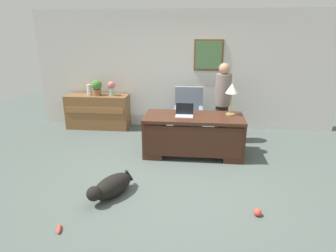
# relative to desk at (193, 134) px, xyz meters

# --- Properties ---
(ground_plane) EXTENTS (12.00, 12.00, 0.00)m
(ground_plane) POSITION_rel_desk_xyz_m (-0.27, -0.88, -0.41)
(ground_plane) COLOR #4C5651
(back_wall) EXTENTS (7.00, 0.16, 2.70)m
(back_wall) POSITION_rel_desk_xyz_m (-0.27, 1.72, 0.94)
(back_wall) COLOR silver
(back_wall) RESTS_ON ground_plane
(desk) EXTENTS (1.81, 0.81, 0.76)m
(desk) POSITION_rel_desk_xyz_m (0.00, 0.00, 0.00)
(desk) COLOR #422316
(desk) RESTS_ON ground_plane
(credenza) EXTENTS (1.47, 0.50, 0.80)m
(credenza) POSITION_rel_desk_xyz_m (-2.30, 1.37, -0.01)
(credenza) COLOR brown
(credenza) RESTS_ON ground_plane
(armchair) EXTENTS (0.60, 0.59, 1.09)m
(armchair) POSITION_rel_desk_xyz_m (-0.13, 0.97, 0.07)
(armchair) COLOR slate
(armchair) RESTS_ON ground_plane
(person_standing) EXTENTS (0.32, 0.32, 1.64)m
(person_standing) POSITION_rel_desk_xyz_m (0.57, 0.75, 0.43)
(person_standing) COLOR #262323
(person_standing) RESTS_ON ground_plane
(dog_lying) EXTENTS (0.59, 0.75, 0.30)m
(dog_lying) POSITION_rel_desk_xyz_m (-1.12, -1.57, -0.26)
(dog_lying) COLOR black
(dog_lying) RESTS_ON ground_plane
(laptop) EXTENTS (0.32, 0.22, 0.22)m
(laptop) POSITION_rel_desk_xyz_m (-0.17, 0.01, 0.40)
(laptop) COLOR #B2B5BA
(laptop) RESTS_ON desk
(desk_lamp) EXTENTS (0.22, 0.22, 0.59)m
(desk_lamp) POSITION_rel_desk_xyz_m (0.67, 0.17, 0.80)
(desk_lamp) COLOR #9E8447
(desk_lamp) RESTS_ON desk
(vase_with_flowers) EXTENTS (0.17, 0.17, 0.33)m
(vase_with_flowers) POSITION_rel_desk_xyz_m (-1.93, 1.37, 0.59)
(vase_with_flowers) COLOR #8AC6AA
(vase_with_flowers) RESTS_ON credenza
(vase_empty) EXTENTS (0.11, 0.11, 0.25)m
(vase_empty) POSITION_rel_desk_xyz_m (-2.47, 1.37, 0.51)
(vase_empty) COLOR silver
(vase_empty) RESTS_ON credenza
(potted_plant) EXTENTS (0.24, 0.24, 0.36)m
(potted_plant) POSITION_rel_desk_xyz_m (-2.28, 1.37, 0.59)
(potted_plant) COLOR brown
(potted_plant) RESTS_ON credenza
(dog_toy_ball) EXTENTS (0.10, 0.10, 0.10)m
(dog_toy_ball) POSITION_rel_desk_xyz_m (0.86, -1.82, -0.36)
(dog_toy_ball) COLOR #E53F33
(dog_toy_ball) RESTS_ON ground_plane
(dog_toy_bone) EXTENTS (0.11, 0.18, 0.05)m
(dog_toy_bone) POSITION_rel_desk_xyz_m (-1.52, -2.35, -0.39)
(dog_toy_bone) COLOR #E53F33
(dog_toy_bone) RESTS_ON ground_plane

